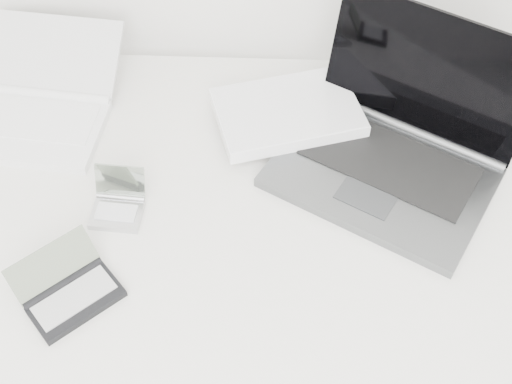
{
  "coord_description": "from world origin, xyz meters",
  "views": [
    {
      "loc": [
        0.0,
        0.69,
        1.8
      ],
      "look_at": [
        -0.03,
        1.51,
        0.79
      ],
      "focal_mm": 50.0,
      "sensor_mm": 36.0,
      "label": 1
    }
  ],
  "objects_px": {
    "laptop_large": "(361,136)",
    "palmtop_charcoal": "(70,292)",
    "desk": "(272,211)",
    "netbook_open_white": "(40,107)"
  },
  "relations": [
    {
      "from": "laptop_large",
      "to": "palmtop_charcoal",
      "type": "xyz_separation_m",
      "value": [
        -0.51,
        -0.36,
        -0.03
      ]
    },
    {
      "from": "desk",
      "to": "laptop_large",
      "type": "bearing_deg",
      "value": 35.72
    },
    {
      "from": "palmtop_charcoal",
      "to": "netbook_open_white",
      "type": "bearing_deg",
      "value": 67.53
    },
    {
      "from": "desk",
      "to": "netbook_open_white",
      "type": "bearing_deg",
      "value": 157.94
    },
    {
      "from": "laptop_large",
      "to": "palmtop_charcoal",
      "type": "height_order",
      "value": "laptop_large"
    },
    {
      "from": "desk",
      "to": "laptop_large",
      "type": "height_order",
      "value": "laptop_large"
    },
    {
      "from": "desk",
      "to": "laptop_large",
      "type": "xyz_separation_m",
      "value": [
        0.17,
        0.12,
        0.09
      ]
    },
    {
      "from": "laptop_large",
      "to": "desk",
      "type": "bearing_deg",
      "value": -114.95
    },
    {
      "from": "laptop_large",
      "to": "netbook_open_white",
      "type": "height_order",
      "value": "laptop_large"
    },
    {
      "from": "laptop_large",
      "to": "palmtop_charcoal",
      "type": "distance_m",
      "value": 0.63
    }
  ]
}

